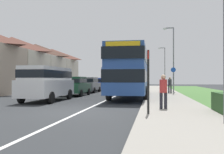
# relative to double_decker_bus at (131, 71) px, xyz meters

# --- Properties ---
(ground_plane) EXTENTS (120.00, 120.00, 0.00)m
(ground_plane) POSITION_rel_double_decker_bus_xyz_m (-1.48, -9.06, -2.14)
(ground_plane) COLOR #2D3033
(lane_marking_centre) EXTENTS (0.14, 60.00, 0.01)m
(lane_marking_centre) POSITION_rel_double_decker_bus_xyz_m (-1.48, -1.06, -2.14)
(lane_marking_centre) COLOR silver
(lane_marking_centre) RESTS_ON ground_plane
(pavement_near_side) EXTENTS (3.20, 68.00, 0.12)m
(pavement_near_side) POSITION_rel_double_decker_bus_xyz_m (2.72, -3.06, -2.08)
(pavement_near_side) COLOR gray
(pavement_near_side) RESTS_ON ground_plane
(double_decker_bus) EXTENTS (2.80, 11.52, 3.70)m
(double_decker_bus) POSITION_rel_double_decker_bus_xyz_m (0.00, 0.00, 0.00)
(double_decker_bus) COLOR #284C93
(double_decker_bus) RESTS_ON ground_plane
(parked_van_white) EXTENTS (2.11, 5.28, 2.25)m
(parked_van_white) POSITION_rel_double_decker_bus_xyz_m (-5.21, -4.24, -0.81)
(parked_van_white) COLOR silver
(parked_van_white) RESTS_ON ground_plane
(parked_car_dark_green) EXTENTS (1.95, 4.07, 1.67)m
(parked_car_dark_green) POSITION_rel_double_decker_bus_xyz_m (-5.03, 1.12, -1.23)
(parked_car_dark_green) COLOR #19472D
(parked_car_dark_green) RESTS_ON ground_plane
(parked_car_grey) EXTENTS (2.00, 4.13, 1.66)m
(parked_car_grey) POSITION_rel_double_decker_bus_xyz_m (-5.19, 6.44, -1.23)
(parked_car_grey) COLOR slate
(parked_car_grey) RESTS_ON ground_plane
(parked_car_blue) EXTENTS (1.96, 4.02, 1.61)m
(parked_car_blue) POSITION_rel_double_decker_bus_xyz_m (-4.98, 11.31, -1.26)
(parked_car_blue) COLOR navy
(parked_car_blue) RESTS_ON ground_plane
(pedestrian_at_stop) EXTENTS (0.34, 0.34, 1.67)m
(pedestrian_at_stop) POSITION_rel_double_decker_bus_xyz_m (2.17, -8.35, -1.17)
(pedestrian_at_stop) COLOR #23232D
(pedestrian_at_stop) RESTS_ON ground_plane
(pedestrian_walking_away) EXTENTS (0.34, 0.34, 1.67)m
(pedestrian_walking_away) POSITION_rel_double_decker_bus_xyz_m (3.33, 4.37, -1.17)
(pedestrian_walking_away) COLOR #23232D
(pedestrian_walking_away) RESTS_ON ground_plane
(bus_stop_sign) EXTENTS (0.09, 0.52, 2.60)m
(bus_stop_sign) POSITION_rel_double_decker_bus_xyz_m (1.52, -10.09, -0.60)
(bus_stop_sign) COLOR black
(bus_stop_sign) RESTS_ON ground_plane
(cycle_route_sign) EXTENTS (0.44, 0.08, 2.52)m
(cycle_route_sign) POSITION_rel_double_decker_bus_xyz_m (3.54, 3.05, -0.72)
(cycle_route_sign) COLOR slate
(cycle_route_sign) RESTS_ON ground_plane
(street_lamp_mid) EXTENTS (1.14, 0.20, 6.95)m
(street_lamp_mid) POSITION_rel_double_decker_bus_xyz_m (3.78, 7.15, 1.88)
(street_lamp_mid) COLOR slate
(street_lamp_mid) RESTS_ON ground_plane
(street_lamp_far) EXTENTS (1.14, 0.20, 6.80)m
(street_lamp_far) POSITION_rel_double_decker_bus_xyz_m (3.64, 22.99, 1.80)
(street_lamp_far) COLOR slate
(street_lamp_far) RESTS_ON ground_plane
(house_terrace_far_side) EXTENTS (7.27, 23.55, 6.43)m
(house_terrace_far_side) POSITION_rel_double_decker_bus_xyz_m (-14.65, 9.96, 1.07)
(house_terrace_far_side) COLOR tan
(house_terrace_far_side) RESTS_ON ground_plane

